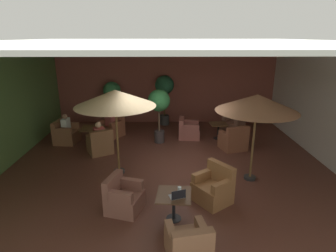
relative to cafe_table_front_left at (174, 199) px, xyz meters
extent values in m
cube|color=brown|center=(-0.08, 2.41, -0.51)|extent=(9.82, 9.97, 0.02)
cube|color=brown|center=(-0.08, 7.36, 1.32)|extent=(9.82, 0.08, 3.63)
cube|color=silver|center=(-0.08, 2.41, 3.16)|extent=(9.82, 9.97, 0.06)
cylinder|color=black|center=(0.00, 0.00, -0.48)|extent=(0.33, 0.33, 0.02)
cylinder|color=black|center=(0.00, 0.00, -0.21)|extent=(0.07, 0.07, 0.58)
cube|color=brown|center=(0.00, 0.00, 0.10)|extent=(0.80, 0.80, 0.03)
cube|color=brown|center=(0.21, -1.13, -0.29)|extent=(0.84, 0.90, 0.40)
cube|color=brown|center=(0.26, -1.43, 0.10)|extent=(0.73, 0.30, 0.39)
cube|color=brown|center=(-0.08, -1.14, 0.01)|extent=(0.25, 0.63, 0.20)
cube|color=brown|center=(0.48, -1.04, 0.01)|extent=(0.25, 0.63, 0.20)
cube|color=#915E36|center=(0.94, 0.67, -0.27)|extent=(1.04, 1.06, 0.45)
cube|color=#915E36|center=(1.16, 0.83, 0.19)|extent=(0.59, 0.74, 0.47)
cube|color=#915E36|center=(1.09, 0.38, 0.07)|extent=(0.53, 0.44, 0.22)
cube|color=#915E36|center=(0.71, 0.91, 0.07)|extent=(0.53, 0.44, 0.22)
cube|color=brown|center=(-1.10, 0.35, -0.29)|extent=(0.91, 0.92, 0.40)
cube|color=brown|center=(-1.36, 0.43, 0.12)|extent=(0.37, 0.75, 0.42)
cube|color=brown|center=(-0.97, 0.62, 0.03)|extent=(0.58, 0.31, 0.24)
cube|color=brown|center=(-1.15, 0.05, 0.03)|extent=(0.58, 0.31, 0.24)
cylinder|color=black|center=(-2.84, 4.59, -0.48)|extent=(0.32, 0.32, 0.02)
cylinder|color=black|center=(-2.84, 4.59, -0.21)|extent=(0.07, 0.07, 0.58)
cube|color=brown|center=(-2.84, 4.59, 0.10)|extent=(0.78, 0.78, 0.03)
cube|color=brown|center=(-3.80, 4.71, -0.27)|extent=(0.86, 0.90, 0.46)
cube|color=brown|center=(-4.10, 4.74, 0.15)|extent=(0.26, 0.83, 0.37)
cube|color=brown|center=(-3.72, 5.04, 0.07)|extent=(0.61, 0.20, 0.22)
cube|color=brown|center=(-3.80, 4.36, 0.07)|extent=(0.61, 0.20, 0.22)
cube|color=brown|center=(-2.38, 3.73, -0.29)|extent=(1.01, 1.02, 0.42)
cube|color=brown|center=(-2.24, 3.47, 0.15)|extent=(0.74, 0.50, 0.45)
cube|color=brown|center=(-2.66, 3.63, 0.03)|extent=(0.41, 0.59, 0.21)
cube|color=brown|center=(-2.13, 3.91, 0.03)|extent=(0.41, 0.59, 0.21)
cube|color=brown|center=(-2.29, 5.40, -0.28)|extent=(1.10, 1.09, 0.43)
cube|color=brown|center=(-2.12, 5.65, 0.15)|extent=(0.76, 0.59, 0.44)
cube|color=brown|center=(-2.04, 5.18, 0.04)|extent=(0.46, 0.58, 0.22)
cube|color=brown|center=(-2.59, 5.55, 0.04)|extent=(0.46, 0.58, 0.22)
cylinder|color=black|center=(1.90, 5.03, -0.48)|extent=(0.34, 0.34, 0.02)
cylinder|color=black|center=(1.90, 5.03, -0.21)|extent=(0.07, 0.07, 0.58)
cube|color=brown|center=(1.90, 5.03, 0.10)|extent=(0.66, 0.66, 0.03)
cube|color=brown|center=(2.67, 5.82, -0.28)|extent=(1.02, 1.02, 0.44)
cube|color=brown|center=(2.87, 6.02, 0.13)|extent=(0.63, 0.62, 0.38)
cube|color=brown|center=(2.85, 5.59, 0.04)|extent=(0.50, 0.50, 0.20)
cube|color=brown|center=(2.44, 6.00, 0.04)|extent=(0.50, 0.50, 0.20)
cube|color=#935046|center=(0.80, 5.15, -0.29)|extent=(0.86, 0.83, 0.41)
cube|color=#935046|center=(0.49, 5.18, 0.10)|extent=(0.25, 0.77, 0.37)
cube|color=#935046|center=(0.87, 5.45, 0.02)|extent=(0.63, 0.20, 0.23)
cube|color=#935046|center=(0.81, 4.83, 0.02)|extent=(0.63, 0.20, 0.23)
cube|color=brown|center=(2.22, 3.97, -0.27)|extent=(0.99, 0.94, 0.45)
cube|color=brown|center=(2.30, 3.70, 0.18)|extent=(0.82, 0.39, 0.45)
cube|color=brown|center=(1.88, 3.91, 0.05)|extent=(0.29, 0.59, 0.20)
cube|color=brown|center=(2.53, 4.11, 0.05)|extent=(0.29, 0.59, 0.20)
cylinder|color=#2D2D2D|center=(-1.51, 2.22, -0.46)|extent=(0.32, 0.32, 0.08)
cylinder|color=brown|center=(-1.51, 2.22, 0.70)|extent=(0.06, 0.06, 2.39)
cone|color=beige|center=(-1.51, 2.22, 1.72)|extent=(2.21, 2.21, 0.44)
cylinder|color=#2D2D2D|center=(2.19, 1.78, -0.46)|extent=(0.32, 0.32, 0.08)
cylinder|color=brown|center=(2.19, 1.78, 0.68)|extent=(0.06, 0.06, 2.34)
cone|color=#A06C4B|center=(2.19, 1.78, 1.68)|extent=(2.12, 2.12, 0.44)
cylinder|color=#3C3829|center=(-2.40, 6.70, -0.33)|extent=(0.36, 0.36, 0.34)
cylinder|color=brown|center=(-2.40, 6.70, 0.31)|extent=(0.06, 0.06, 0.94)
sphere|color=#368549|center=(-2.40, 6.70, 1.10)|extent=(0.74, 0.74, 0.74)
cylinder|color=#383030|center=(-0.37, 4.69, -0.27)|extent=(0.38, 0.38, 0.45)
cylinder|color=brown|center=(-0.37, 4.69, 0.36)|extent=(0.06, 0.06, 0.81)
sphere|color=#2D753B|center=(-0.37, 4.69, 1.10)|extent=(0.80, 0.80, 0.80)
cylinder|color=#373938|center=(-0.16, 6.92, -0.28)|extent=(0.41, 0.41, 0.42)
cylinder|color=brown|center=(-0.16, 6.92, 0.43)|extent=(0.06, 0.06, 1.01)
sphere|color=#225B3A|center=(-0.16, 6.92, 1.29)|extent=(0.82, 0.82, 0.82)
cube|color=#AC4D47|center=(-2.29, 5.40, 0.18)|extent=(0.44, 0.41, 0.49)
sphere|color=tan|center=(-2.29, 5.40, 0.50)|extent=(0.18, 0.18, 0.18)
cube|color=silver|center=(-3.80, 4.71, 0.20)|extent=(0.26, 0.37, 0.47)
sphere|color=#A87D5E|center=(-3.80, 4.71, 0.52)|extent=(0.18, 0.18, 0.18)
cube|color=#B14943|center=(-2.38, 3.73, 0.16)|extent=(0.42, 0.38, 0.48)
sphere|color=tan|center=(-2.38, 3.73, 0.49)|extent=(0.21, 0.21, 0.21)
cylinder|color=white|center=(0.12, 0.11, 0.17)|extent=(0.08, 0.08, 0.11)
cube|color=#9EA0A5|center=(0.06, -0.09, 0.12)|extent=(0.36, 0.31, 0.01)
cube|color=black|center=(0.09, -0.19, 0.22)|extent=(0.30, 0.11, 0.19)
camera|label=1|loc=(-0.21, -5.25, 3.31)|focal=30.22mm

